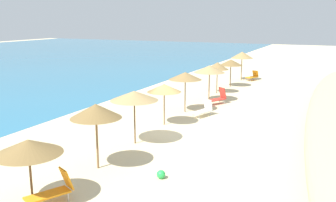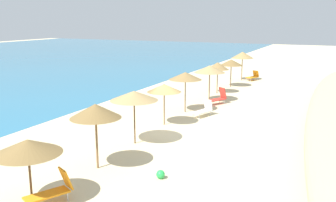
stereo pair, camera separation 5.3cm
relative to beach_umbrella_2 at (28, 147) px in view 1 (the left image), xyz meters
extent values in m
plane|color=beige|center=(10.27, -0.60, -2.11)|extent=(160.00, 160.00, 0.00)
cylinder|color=brown|center=(0.00, 0.00, -1.11)|extent=(0.08, 0.08, 2.01)
cone|color=olive|center=(0.00, 0.00, 0.01)|extent=(2.35, 2.35, 0.51)
cylinder|color=brown|center=(3.69, -0.20, -0.90)|extent=(0.09, 0.09, 2.42)
cone|color=olive|center=(3.69, -0.20, 0.46)|extent=(2.21, 2.21, 0.61)
cylinder|color=brown|center=(7.31, 0.00, -0.88)|extent=(0.08, 0.08, 2.46)
cone|color=tan|center=(7.31, 0.00, 0.44)|extent=(2.47, 2.47, 0.49)
cylinder|color=brown|center=(11.18, 0.15, -1.01)|extent=(0.07, 0.07, 2.21)
cone|color=olive|center=(11.18, 0.15, 0.18)|extent=(2.07, 2.07, 0.48)
cylinder|color=brown|center=(14.82, 0.26, -0.90)|extent=(0.07, 0.07, 2.43)
cone|color=olive|center=(14.82, 0.26, 0.43)|extent=(2.29, 2.29, 0.52)
cylinder|color=brown|center=(18.73, -0.17, -0.89)|extent=(0.08, 0.08, 2.45)
cone|color=tan|center=(18.73, -0.17, 0.47)|extent=(2.40, 2.40, 0.56)
cylinder|color=brown|center=(22.28, 0.31, -1.00)|extent=(0.07, 0.07, 2.24)
cone|color=olive|center=(22.28, 0.31, 0.29)|extent=(1.96, 1.96, 0.63)
cylinder|color=brown|center=(25.97, 0.14, -1.02)|extent=(0.09, 0.09, 2.20)
cone|color=olive|center=(25.97, 0.14, 0.21)|extent=(2.21, 2.21, 0.57)
cylinder|color=brown|center=(30.17, 0.13, -0.87)|extent=(0.09, 0.09, 2.49)
cone|color=#9E7F4C|center=(30.17, 0.13, 0.57)|extent=(2.28, 2.28, 0.67)
cube|color=red|center=(18.00, -1.01, -1.75)|extent=(1.51, 1.18, 0.07)
cube|color=red|center=(18.58, -1.32, -1.31)|extent=(0.55, 0.67, 0.87)
cylinder|color=silver|center=(17.59, -0.51, -1.95)|extent=(0.04, 0.04, 0.33)
cylinder|color=silver|center=(17.36, -0.96, -1.95)|extent=(0.04, 0.04, 0.33)
cylinder|color=silver|center=(18.64, -1.07, -1.95)|extent=(0.04, 0.04, 0.33)
cylinder|color=silver|center=(18.40, -1.52, -1.95)|extent=(0.04, 0.04, 0.33)
cube|color=white|center=(14.05, -1.28, -1.77)|extent=(1.58, 1.02, 0.07)
cube|color=white|center=(14.70, -1.48, -1.41)|extent=(0.37, 0.64, 0.71)
cylinder|color=silver|center=(13.53, -0.84, -1.96)|extent=(0.04, 0.04, 0.31)
cylinder|color=silver|center=(13.38, -1.34, -1.96)|extent=(0.04, 0.04, 0.31)
cylinder|color=silver|center=(14.71, -1.21, -1.96)|extent=(0.04, 0.04, 0.31)
cylinder|color=silver|center=(14.56, -1.71, -1.96)|extent=(0.04, 0.04, 0.31)
cube|color=orange|center=(30.48, -0.91, -1.77)|extent=(1.64, 1.12, 0.07)
cube|color=orange|center=(31.15, -1.15, -1.44)|extent=(0.47, 0.69, 0.64)
cylinder|color=silver|center=(29.97, -0.43, -1.96)|extent=(0.04, 0.04, 0.31)
cylinder|color=silver|center=(29.78, -0.94, -1.96)|extent=(0.04, 0.04, 0.31)
cylinder|color=silver|center=(31.17, -0.87, -1.96)|extent=(0.04, 0.04, 0.31)
cylinder|color=silver|center=(30.99, -1.38, -1.96)|extent=(0.04, 0.04, 0.31)
cube|color=orange|center=(0.19, -0.52, -1.76)|extent=(1.66, 1.22, 0.07)
cube|color=orange|center=(0.85, -0.84, -1.35)|extent=(0.55, 0.68, 0.80)
cylinder|color=silver|center=(0.89, -0.58, -1.96)|extent=(0.04, 0.04, 0.32)
cylinder|color=silver|center=(0.67, -1.04, -1.96)|extent=(0.04, 0.04, 0.32)
sphere|color=green|center=(3.84, -3.19, -1.93)|extent=(0.36, 0.36, 0.36)
camera|label=1|loc=(-9.22, -9.55, 4.31)|focal=40.63mm
camera|label=2|loc=(-9.20, -9.60, 4.31)|focal=40.63mm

